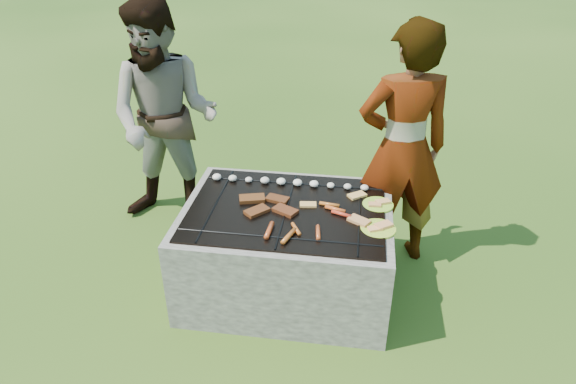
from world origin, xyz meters
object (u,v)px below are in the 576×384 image
plate_near (379,228)px  bystander (165,119)px  fire_pit (287,251)px  plate_far (378,204)px  cook (402,149)px

plate_near → bystander: bystander is taller
fire_pit → plate_far: size_ratio=5.70×
fire_pit → cook: (0.70, 0.46, 0.57)m
plate_near → bystander: bearing=151.3°
fire_pit → plate_near: size_ratio=6.13×
plate_far → cook: 0.43m
fire_pit → plate_near: (0.56, -0.14, 0.33)m
fire_pit → bystander: bearing=144.5°
plate_near → bystander: (-1.59, 0.87, 0.25)m
plate_near → plate_far: bearing=90.2°
plate_far → cook: size_ratio=0.13×
cook → bystander: (-1.73, 0.27, 0.01)m
fire_pit → cook: cook is taller
fire_pit → plate_near: bearing=-13.9°
cook → plate_near: bearing=63.0°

